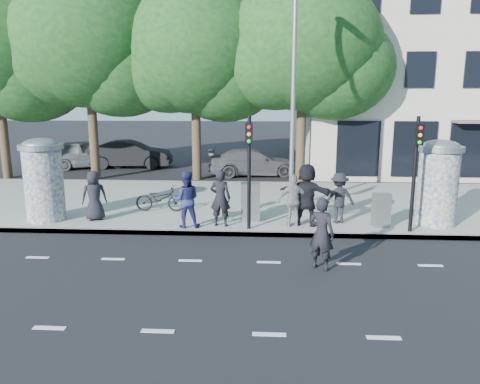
# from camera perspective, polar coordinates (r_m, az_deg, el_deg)

# --- Properties ---
(ground) EXTENTS (120.00, 120.00, 0.00)m
(ground) POSITION_cam_1_polar(r_m,az_deg,el_deg) (10.66, 3.55, -11.21)
(ground) COLOR black
(ground) RESTS_ON ground
(sidewalk) EXTENTS (40.00, 8.00, 0.15)m
(sidewalk) POSITION_cam_1_polar(r_m,az_deg,el_deg) (17.78, 3.49, -1.39)
(sidewalk) COLOR gray
(sidewalk) RESTS_ON ground
(curb) EXTENTS (40.00, 0.10, 0.16)m
(curb) POSITION_cam_1_polar(r_m,az_deg,el_deg) (13.96, 3.51, -5.16)
(curb) COLOR slate
(curb) RESTS_ON ground
(lane_dash_near) EXTENTS (32.00, 0.12, 0.01)m
(lane_dash_near) POSITION_cam_1_polar(r_m,az_deg,el_deg) (8.68, 3.59, -16.95)
(lane_dash_near) COLOR silver
(lane_dash_near) RESTS_ON ground
(lane_dash_far) EXTENTS (32.00, 0.12, 0.01)m
(lane_dash_far) POSITION_cam_1_polar(r_m,az_deg,el_deg) (11.95, 3.53, -8.55)
(lane_dash_far) COLOR silver
(lane_dash_far) RESTS_ON ground
(ad_column_left) EXTENTS (1.36, 1.36, 2.65)m
(ad_column_left) POSITION_cam_1_polar(r_m,az_deg,el_deg) (16.19, -22.84, 1.63)
(ad_column_left) COLOR beige
(ad_column_left) RESTS_ON sidewalk
(ad_column_right) EXTENTS (1.36, 1.36, 2.65)m
(ad_column_right) POSITION_cam_1_polar(r_m,az_deg,el_deg) (15.65, 22.99, 1.29)
(ad_column_right) COLOR beige
(ad_column_right) RESTS_ON sidewalk
(traffic_pole_near) EXTENTS (0.22, 0.31, 3.40)m
(traffic_pole_near) POSITION_cam_1_polar(r_m,az_deg,el_deg) (13.73, 1.12, 3.80)
(traffic_pole_near) COLOR black
(traffic_pole_near) RESTS_ON sidewalk
(traffic_pole_far) EXTENTS (0.22, 0.31, 3.40)m
(traffic_pole_far) POSITION_cam_1_polar(r_m,az_deg,el_deg) (14.38, 20.64, 3.39)
(traffic_pole_far) COLOR black
(traffic_pole_far) RESTS_ON sidewalk
(street_lamp) EXTENTS (0.25, 0.93, 8.00)m
(street_lamp) POSITION_cam_1_polar(r_m,az_deg,el_deg) (16.46, 6.58, 14.04)
(street_lamp) COLOR slate
(street_lamp) RESTS_ON sidewalk
(tree_mid_left) EXTENTS (7.20, 7.20, 9.57)m
(tree_mid_left) POSITION_cam_1_polar(r_m,az_deg,el_deg) (23.93, -18.11, 17.00)
(tree_mid_left) COLOR #38281C
(tree_mid_left) RESTS_ON ground
(tree_near_left) EXTENTS (6.80, 6.80, 8.97)m
(tree_near_left) POSITION_cam_1_polar(r_m,az_deg,el_deg) (22.82, -5.54, 16.69)
(tree_near_left) COLOR #38281C
(tree_near_left) RESTS_ON ground
(tree_center) EXTENTS (7.00, 7.00, 9.30)m
(tree_center) POSITION_cam_1_polar(r_m,az_deg,el_deg) (22.24, 7.73, 17.40)
(tree_center) COLOR #38281C
(tree_center) RESTS_ON ground
(building) EXTENTS (20.30, 15.85, 12.00)m
(building) POSITION_cam_1_polar(r_m,az_deg,el_deg) (32.18, 26.20, 14.07)
(building) COLOR #BCB59D
(building) RESTS_ON ground
(ped_a) EXTENTS (0.93, 0.77, 1.62)m
(ped_a) POSITION_cam_1_polar(r_m,az_deg,el_deg) (15.71, -17.35, -0.42)
(ped_a) COLOR black
(ped_a) RESTS_ON sidewalk
(ped_b) EXTENTS (0.68, 0.49, 1.76)m
(ped_b) POSITION_cam_1_polar(r_m,az_deg,el_deg) (14.34, -2.41, -0.75)
(ped_b) COLOR black
(ped_b) RESTS_ON sidewalk
(ped_c) EXTENTS (0.91, 0.75, 1.73)m
(ped_c) POSITION_cam_1_polar(r_m,az_deg,el_deg) (14.29, -6.60, -0.91)
(ped_c) COLOR navy
(ped_c) RESTS_ON sidewalk
(ped_d) EXTENTS (1.14, 0.80, 1.60)m
(ped_d) POSITION_cam_1_polar(r_m,az_deg,el_deg) (15.03, 11.97, -0.71)
(ped_d) COLOR black
(ped_d) RESTS_ON sidewalk
(ped_e) EXTENTS (0.99, 0.63, 1.61)m
(ped_e) POSITION_cam_1_polar(r_m,az_deg,el_deg) (14.39, 6.57, -1.07)
(ped_e) COLOR gray
(ped_e) RESTS_ON sidewalk
(ped_f) EXTENTS (1.91, 1.15, 1.94)m
(ped_f) POSITION_cam_1_polar(r_m,az_deg,el_deg) (14.52, 8.12, -0.32)
(ped_f) COLOR black
(ped_f) RESTS_ON sidewalk
(man_road) EXTENTS (0.78, 0.71, 1.78)m
(man_road) POSITION_cam_1_polar(r_m,az_deg,el_deg) (11.40, 9.91, -5.03)
(man_road) COLOR black
(man_road) RESTS_ON ground
(bicycle) EXTENTS (0.61, 1.69, 0.88)m
(bicycle) POSITION_cam_1_polar(r_m,az_deg,el_deg) (16.43, -9.73, -0.81)
(bicycle) COLOR black
(bicycle) RESTS_ON sidewalk
(cabinet_left) EXTENTS (0.62, 0.47, 1.23)m
(cabinet_left) POSITION_cam_1_polar(r_m,az_deg,el_deg) (15.00, 1.28, -1.20)
(cabinet_left) COLOR slate
(cabinet_left) RESTS_ON sidewalk
(cabinet_right) EXTENTS (0.54, 0.43, 1.04)m
(cabinet_right) POSITION_cam_1_polar(r_m,az_deg,el_deg) (14.97, 16.84, -2.13)
(cabinet_right) COLOR slate
(cabinet_right) RESTS_ON sidewalk
(car_left) EXTENTS (3.63, 5.05, 1.60)m
(car_left) POSITION_cam_1_polar(r_m,az_deg,el_deg) (27.84, -18.05, 4.46)
(car_left) COLOR slate
(car_left) RESTS_ON ground
(car_mid) EXTENTS (1.96, 4.76, 1.53)m
(car_mid) POSITION_cam_1_polar(r_m,az_deg,el_deg) (27.26, -13.25, 4.51)
(car_mid) COLOR black
(car_mid) RESTS_ON ground
(car_right) EXTENTS (2.52, 4.86, 1.35)m
(car_right) POSITION_cam_1_polar(r_m,az_deg,el_deg) (24.06, 1.67, 3.63)
(car_right) COLOR #47484D
(car_right) RESTS_ON ground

